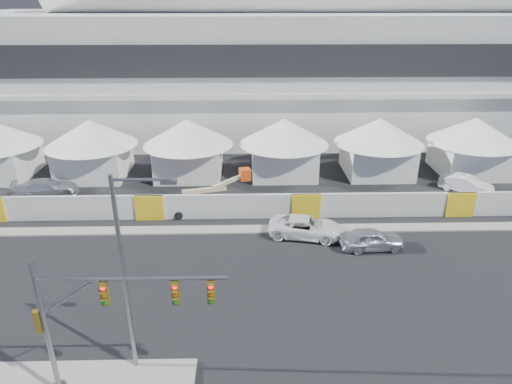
{
  "coord_description": "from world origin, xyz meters",
  "views": [
    {
      "loc": [
        1.39,
        -17.19,
        16.0
      ],
      "look_at": [
        2.04,
        10.0,
        4.15
      ],
      "focal_mm": 32.0,
      "sensor_mm": 36.0,
      "label": 1
    }
  ],
  "objects_px": {
    "lot_car_a": "(466,184)",
    "traffic_mast": "(89,324)",
    "pickup_curb": "(306,227)",
    "sedan_silver": "(372,239)",
    "lot_car_c": "(46,188)",
    "streetlight_median": "(129,265)",
    "boom_lift": "(199,203)"
  },
  "relations": [
    {
      "from": "lot_car_a",
      "to": "traffic_mast",
      "type": "distance_m",
      "value": 33.58
    },
    {
      "from": "pickup_curb",
      "to": "traffic_mast",
      "type": "xyz_separation_m",
      "value": [
        -10.62,
        -13.88,
        3.08
      ]
    },
    {
      "from": "sedan_silver",
      "to": "lot_car_a",
      "type": "bearing_deg",
      "value": -52.2
    },
    {
      "from": "traffic_mast",
      "to": "lot_car_c",
      "type": "bearing_deg",
      "value": 116.62
    },
    {
      "from": "streetlight_median",
      "to": "pickup_curb",
      "type": "bearing_deg",
      "value": 53.24
    },
    {
      "from": "lot_car_c",
      "to": "streetlight_median",
      "type": "xyz_separation_m",
      "value": [
        12.17,
        -19.88,
        4.84
      ]
    },
    {
      "from": "pickup_curb",
      "to": "sedan_silver",
      "type": "bearing_deg",
      "value": -101.34
    },
    {
      "from": "streetlight_median",
      "to": "boom_lift",
      "type": "height_order",
      "value": "streetlight_median"
    },
    {
      "from": "lot_car_a",
      "to": "streetlight_median",
      "type": "xyz_separation_m",
      "value": [
        -24.19,
        -19.93,
        4.87
      ]
    },
    {
      "from": "sedan_silver",
      "to": "pickup_curb",
      "type": "relative_size",
      "value": 0.81
    },
    {
      "from": "lot_car_a",
      "to": "boom_lift",
      "type": "relative_size",
      "value": 0.66
    },
    {
      "from": "traffic_mast",
      "to": "boom_lift",
      "type": "height_order",
      "value": "traffic_mast"
    },
    {
      "from": "boom_lift",
      "to": "pickup_curb",
      "type": "bearing_deg",
      "value": -40.36
    },
    {
      "from": "lot_car_c",
      "to": "streetlight_median",
      "type": "bearing_deg",
      "value": -164.46
    },
    {
      "from": "sedan_silver",
      "to": "traffic_mast",
      "type": "relative_size",
      "value": 0.56
    },
    {
      "from": "pickup_curb",
      "to": "lot_car_c",
      "type": "height_order",
      "value": "lot_car_c"
    },
    {
      "from": "boom_lift",
      "to": "streetlight_median",
      "type": "bearing_deg",
      "value": -108.07
    },
    {
      "from": "sedan_silver",
      "to": "pickup_curb",
      "type": "bearing_deg",
      "value": 63.07
    },
    {
      "from": "traffic_mast",
      "to": "pickup_curb",
      "type": "bearing_deg",
      "value": 52.59
    },
    {
      "from": "sedan_silver",
      "to": "traffic_mast",
      "type": "bearing_deg",
      "value": 125.41
    },
    {
      "from": "lot_car_a",
      "to": "traffic_mast",
      "type": "relative_size",
      "value": 0.58
    },
    {
      "from": "streetlight_median",
      "to": "traffic_mast",
      "type": "bearing_deg",
      "value": -132.11
    },
    {
      "from": "traffic_mast",
      "to": "streetlight_median",
      "type": "xyz_separation_m",
      "value": [
        1.42,
        1.57,
        1.79
      ]
    },
    {
      "from": "boom_lift",
      "to": "traffic_mast",
      "type": "bearing_deg",
      "value": -112.19
    },
    {
      "from": "lot_car_c",
      "to": "streetlight_median",
      "type": "distance_m",
      "value": 23.81
    },
    {
      "from": "sedan_silver",
      "to": "lot_car_c",
      "type": "bearing_deg",
      "value": 66.27
    },
    {
      "from": "sedan_silver",
      "to": "lot_car_a",
      "type": "distance_m",
      "value": 14.31
    },
    {
      "from": "sedan_silver",
      "to": "pickup_curb",
      "type": "height_order",
      "value": "pickup_curb"
    },
    {
      "from": "lot_car_c",
      "to": "boom_lift",
      "type": "relative_size",
      "value": 0.78
    },
    {
      "from": "traffic_mast",
      "to": "streetlight_median",
      "type": "distance_m",
      "value": 2.77
    },
    {
      "from": "lot_car_a",
      "to": "lot_car_c",
      "type": "bearing_deg",
      "value": 128.42
    },
    {
      "from": "pickup_curb",
      "to": "boom_lift",
      "type": "relative_size",
      "value": 0.79
    }
  ]
}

